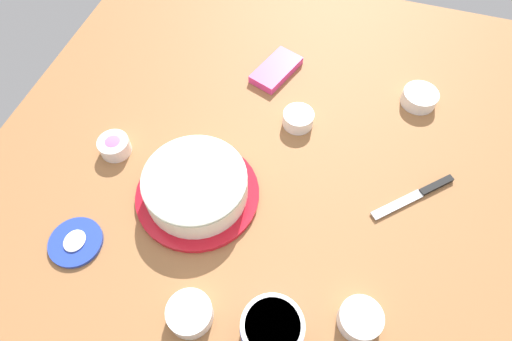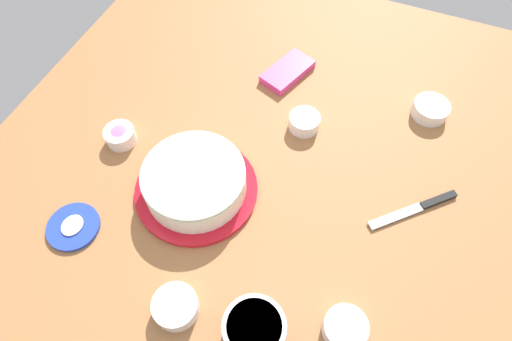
{
  "view_description": "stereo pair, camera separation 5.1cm",
  "coord_description": "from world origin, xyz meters",
  "px_view_note": "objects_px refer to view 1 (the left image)",
  "views": [
    {
      "loc": [
        -0.58,
        -0.1,
        0.91
      ],
      "look_at": [
        -0.05,
        0.06,
        0.04
      ],
      "focal_mm": 30.01,
      "sensor_mm": 36.0,
      "label": 1
    },
    {
      "loc": [
        -0.56,
        -0.15,
        0.91
      ],
      "look_at": [
        -0.05,
        0.06,
        0.04
      ],
      "focal_mm": 30.01,
      "sensor_mm": 36.0,
      "label": 2
    }
  ],
  "objects_px": {
    "candy_box_lower": "(276,70)",
    "sprinkle_bowl_orange": "(298,118)",
    "frosting_tub_lid": "(76,242)",
    "spreading_knife": "(420,193)",
    "frosted_cake": "(196,186)",
    "sprinkle_bowl_pink": "(114,145)",
    "sprinkle_bowl_blue": "(420,97)",
    "sprinkle_bowl_rainbow": "(360,319)",
    "frosting_tub": "(272,330)",
    "sprinkle_bowl_yellow": "(190,313)"
  },
  "relations": [
    {
      "from": "candy_box_lower",
      "to": "sprinkle_bowl_rainbow",
      "type": "bearing_deg",
      "value": -130.78
    },
    {
      "from": "sprinkle_bowl_yellow",
      "to": "sprinkle_bowl_rainbow",
      "type": "bearing_deg",
      "value": -74.74
    },
    {
      "from": "frosting_tub",
      "to": "sprinkle_bowl_rainbow",
      "type": "height_order",
      "value": "frosting_tub"
    },
    {
      "from": "spreading_knife",
      "to": "sprinkle_bowl_orange",
      "type": "height_order",
      "value": "sprinkle_bowl_orange"
    },
    {
      "from": "frosted_cake",
      "to": "frosting_tub",
      "type": "height_order",
      "value": "frosted_cake"
    },
    {
      "from": "candy_box_lower",
      "to": "sprinkle_bowl_orange",
      "type": "bearing_deg",
      "value": -127.08
    },
    {
      "from": "frosting_tub",
      "to": "candy_box_lower",
      "type": "bearing_deg",
      "value": 14.88
    },
    {
      "from": "sprinkle_bowl_pink",
      "to": "sprinkle_bowl_rainbow",
      "type": "xyz_separation_m",
      "value": [
        -0.24,
        -0.67,
        -0.0
      ]
    },
    {
      "from": "frosted_cake",
      "to": "sprinkle_bowl_pink",
      "type": "height_order",
      "value": "frosted_cake"
    },
    {
      "from": "sprinkle_bowl_orange",
      "to": "sprinkle_bowl_yellow",
      "type": "bearing_deg",
      "value": 171.1
    },
    {
      "from": "sprinkle_bowl_blue",
      "to": "sprinkle_bowl_orange",
      "type": "xyz_separation_m",
      "value": [
        -0.17,
        0.3,
        0.0
      ]
    },
    {
      "from": "frosting_tub",
      "to": "sprinkle_bowl_orange",
      "type": "xyz_separation_m",
      "value": [
        0.55,
        0.08,
        -0.02
      ]
    },
    {
      "from": "frosted_cake",
      "to": "sprinkle_bowl_blue",
      "type": "height_order",
      "value": "frosted_cake"
    },
    {
      "from": "frosted_cake",
      "to": "sprinkle_bowl_pink",
      "type": "distance_m",
      "value": 0.26
    },
    {
      "from": "sprinkle_bowl_yellow",
      "to": "sprinkle_bowl_pink",
      "type": "bearing_deg",
      "value": 45.57
    },
    {
      "from": "sprinkle_bowl_orange",
      "to": "candy_box_lower",
      "type": "xyz_separation_m",
      "value": [
        0.17,
        0.11,
        -0.01
      ]
    },
    {
      "from": "sprinkle_bowl_blue",
      "to": "sprinkle_bowl_orange",
      "type": "height_order",
      "value": "sprinkle_bowl_orange"
    },
    {
      "from": "frosted_cake",
      "to": "frosting_tub_lid",
      "type": "height_order",
      "value": "frosted_cake"
    },
    {
      "from": "frosting_tub_lid",
      "to": "sprinkle_bowl_pink",
      "type": "height_order",
      "value": "sprinkle_bowl_pink"
    },
    {
      "from": "sprinkle_bowl_blue",
      "to": "candy_box_lower",
      "type": "distance_m",
      "value": 0.41
    },
    {
      "from": "frosting_tub_lid",
      "to": "sprinkle_bowl_orange",
      "type": "bearing_deg",
      "value": -39.38
    },
    {
      "from": "sprinkle_bowl_pink",
      "to": "sprinkle_bowl_rainbow",
      "type": "height_order",
      "value": "sprinkle_bowl_pink"
    },
    {
      "from": "sprinkle_bowl_orange",
      "to": "sprinkle_bowl_pink",
      "type": "relative_size",
      "value": 1.03
    },
    {
      "from": "sprinkle_bowl_yellow",
      "to": "sprinkle_bowl_pink",
      "type": "xyz_separation_m",
      "value": [
        0.33,
        0.34,
        0.0
      ]
    },
    {
      "from": "spreading_knife",
      "to": "candy_box_lower",
      "type": "relative_size",
      "value": 1.15
    },
    {
      "from": "frosting_tub_lid",
      "to": "frosting_tub",
      "type": "bearing_deg",
      "value": -97.31
    },
    {
      "from": "sprinkle_bowl_blue",
      "to": "sprinkle_bowl_yellow",
      "type": "xyz_separation_m",
      "value": [
        -0.73,
        0.39,
        0.0
      ]
    },
    {
      "from": "sprinkle_bowl_yellow",
      "to": "spreading_knife",
      "type": "bearing_deg",
      "value": -44.53
    },
    {
      "from": "sprinkle_bowl_blue",
      "to": "candy_box_lower",
      "type": "xyz_separation_m",
      "value": [
        -0.01,
        0.41,
        -0.01
      ]
    },
    {
      "from": "frosted_cake",
      "to": "sprinkle_bowl_yellow",
      "type": "relative_size",
      "value": 3.15
    },
    {
      "from": "frosted_cake",
      "to": "frosting_tub",
      "type": "xyz_separation_m",
      "value": [
        -0.26,
        -0.26,
        0.0
      ]
    },
    {
      "from": "spreading_knife",
      "to": "sprinkle_bowl_rainbow",
      "type": "relative_size",
      "value": 2.05
    },
    {
      "from": "frosting_tub",
      "to": "frosting_tub_lid",
      "type": "height_order",
      "value": "frosting_tub"
    },
    {
      "from": "sprinkle_bowl_rainbow",
      "to": "candy_box_lower",
      "type": "height_order",
      "value": "sprinkle_bowl_rainbow"
    },
    {
      "from": "sprinkle_bowl_orange",
      "to": "sprinkle_bowl_rainbow",
      "type": "distance_m",
      "value": 0.53
    },
    {
      "from": "frosting_tub",
      "to": "sprinkle_bowl_pink",
      "type": "bearing_deg",
      "value": 57.82
    },
    {
      "from": "sprinkle_bowl_orange",
      "to": "candy_box_lower",
      "type": "distance_m",
      "value": 0.2
    },
    {
      "from": "frosted_cake",
      "to": "sprinkle_bowl_orange",
      "type": "relative_size",
      "value": 3.64
    },
    {
      "from": "sprinkle_bowl_yellow",
      "to": "sprinkle_bowl_pink",
      "type": "height_order",
      "value": "sprinkle_bowl_pink"
    },
    {
      "from": "frosted_cake",
      "to": "sprinkle_bowl_pink",
      "type": "xyz_separation_m",
      "value": [
        0.06,
        0.25,
        -0.02
      ]
    },
    {
      "from": "sprinkle_bowl_blue",
      "to": "sprinkle_bowl_yellow",
      "type": "height_order",
      "value": "sprinkle_bowl_yellow"
    },
    {
      "from": "sprinkle_bowl_orange",
      "to": "frosting_tub",
      "type": "bearing_deg",
      "value": -171.45
    },
    {
      "from": "frosting_tub_lid",
      "to": "sprinkle_bowl_orange",
      "type": "distance_m",
      "value": 0.63
    },
    {
      "from": "frosted_cake",
      "to": "sprinkle_bowl_pink",
      "type": "relative_size",
      "value": 3.77
    },
    {
      "from": "frosting_tub_lid",
      "to": "spreading_knife",
      "type": "bearing_deg",
      "value": -64.02
    },
    {
      "from": "spreading_knife",
      "to": "candy_box_lower",
      "type": "bearing_deg",
      "value": 56.8
    },
    {
      "from": "spreading_knife",
      "to": "sprinkle_bowl_blue",
      "type": "distance_m",
      "value": 0.3
    },
    {
      "from": "sprinkle_bowl_pink",
      "to": "spreading_knife",
      "type": "bearing_deg",
      "value": -82.6
    },
    {
      "from": "spreading_knife",
      "to": "sprinkle_bowl_rainbow",
      "type": "height_order",
      "value": "sprinkle_bowl_rainbow"
    },
    {
      "from": "frosting_tub_lid",
      "to": "sprinkle_bowl_pink",
      "type": "relative_size",
      "value": 1.54
    }
  ]
}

